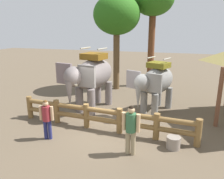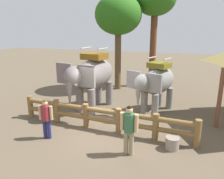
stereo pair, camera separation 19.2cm
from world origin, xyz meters
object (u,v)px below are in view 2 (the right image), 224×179
object	(u,v)px
tourist_man_in_blue	(129,127)
tree_back_center	(155,1)
elephant_center	(156,82)
feed_bucket	(172,143)
elephant_near_left	(92,76)
tree_far_left	(118,16)
log_fence	(102,116)
tourist_woman_in_black	(46,116)

from	to	relation	value
tourist_man_in_blue	tree_back_center	world-z (taller)	tree_back_center
elephant_center	feed_bucket	distance (m)	3.82
elephant_near_left	elephant_center	world-z (taller)	elephant_near_left
tree_far_left	tree_back_center	bearing A→B (deg)	38.02
log_fence	tourist_man_in_blue	world-z (taller)	tourist_man_in_blue
tree_back_center	feed_bucket	size ratio (longest dim) A/B	14.82
tourist_woman_in_black	tree_far_left	distance (m)	8.71
elephant_near_left	tree_far_left	distance (m)	5.26
tourist_woman_in_black	tourist_man_in_blue	distance (m)	3.26
elephant_center	tourist_woman_in_black	distance (m)	5.47
log_fence	feed_bucket	size ratio (longest dim) A/B	15.70
log_fence	tourist_man_in_blue	bearing A→B (deg)	-44.04
tree_far_left	tree_back_center	distance (m)	2.83
elephant_near_left	tourist_man_in_blue	xyz separation A→B (m)	(2.83, -3.60, -0.77)
elephant_center	log_fence	bearing A→B (deg)	-123.07
elephant_center	tree_back_center	bearing A→B (deg)	100.53
elephant_center	tree_back_center	distance (m)	6.89
tourist_woman_in_black	tree_back_center	size ratio (longest dim) A/B	0.22
tree_back_center	tourist_man_in_blue	bearing A→B (deg)	-85.87
tree_far_left	tourist_man_in_blue	bearing A→B (deg)	-70.67
log_fence	elephant_center	size ratio (longest dim) A/B	2.35
tourist_woman_in_black	tree_back_center	bearing A→B (deg)	74.69
log_fence	tourist_woman_in_black	size ratio (longest dim) A/B	4.88
log_fence	feed_bucket	distance (m)	2.98
tree_back_center	feed_bucket	bearing A→B (deg)	-76.67
elephant_center	tree_far_left	distance (m)	5.80
elephant_near_left	tree_back_center	size ratio (longest dim) A/B	0.52
elephant_near_left	tourist_man_in_blue	size ratio (longest dim) A/B	2.16
log_fence	elephant_center	distance (m)	3.44
log_fence	tourist_woman_in_black	world-z (taller)	tourist_woman_in_black
elephant_near_left	tree_back_center	xyz separation A→B (m)	(2.14, 5.92, 4.05)
tourist_man_in_blue	feed_bucket	distance (m)	1.78
log_fence	tourist_woman_in_black	xyz separation A→B (m)	(-1.75, -1.33, 0.30)
elephant_center	tree_back_center	size ratio (longest dim) A/B	0.45
tree_back_center	feed_bucket	distance (m)	10.56
elephant_center	tree_far_left	bearing A→B (deg)	129.94
log_fence	elephant_near_left	distance (m)	2.78
log_fence	tree_far_left	size ratio (longest dim) A/B	1.24
elephant_center	tourist_man_in_blue	size ratio (longest dim) A/B	1.86
elephant_near_left	tree_far_left	xyz separation A→B (m)	(0.06, 4.29, 3.04)
elephant_near_left	feed_bucket	xyz separation A→B (m)	(4.20, -2.79, -1.56)
tree_far_left	feed_bucket	world-z (taller)	tree_far_left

